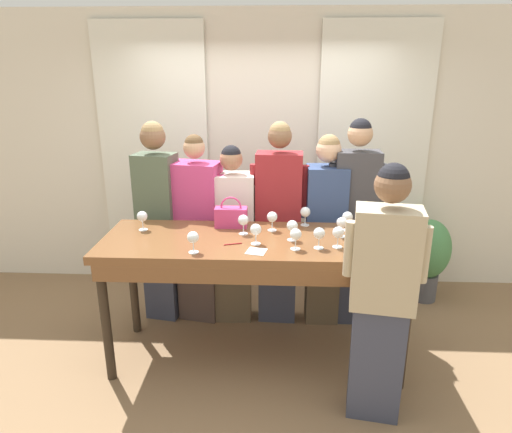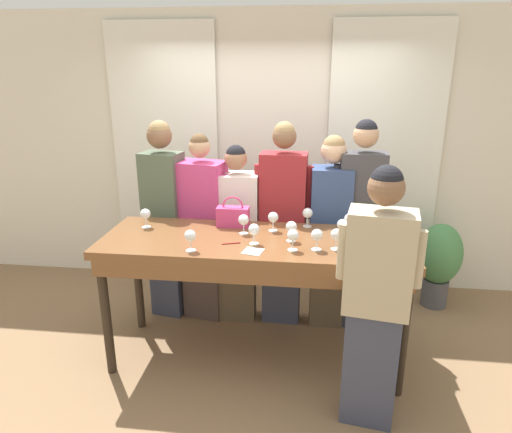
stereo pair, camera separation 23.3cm
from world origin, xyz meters
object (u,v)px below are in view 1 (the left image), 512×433
at_px(guest_striped_shirt, 278,223).
at_px(wine_glass_back_right, 342,223).
at_px(wine_glass_back_mid, 142,217).
at_px(wine_glass_front_mid, 292,226).
at_px(wine_glass_by_bottle, 319,234).
at_px(wine_glass_center_mid, 347,217).
at_px(wine_glass_by_handbag, 256,230).
at_px(handbag, 231,216).
at_px(wine_glass_near_host, 338,233).
at_px(guest_navy_coat, 325,229).
at_px(tasting_bar, 255,253).
at_px(guest_cream_sweater, 232,235).
at_px(host_pouring, 382,294).
at_px(guest_pink_top, 198,230).
at_px(wine_glass_back_left, 243,221).
at_px(wine_glass_front_right, 193,238).
at_px(wine_glass_front_left, 272,217).
at_px(wine_bottle, 409,243).
at_px(guest_beige_cap, 354,221).
at_px(guest_olive_jacket, 159,219).
at_px(wine_glass_center_right, 296,235).
at_px(potted_plant, 428,254).
at_px(wine_glass_center_left, 305,213).

bearing_deg(guest_striped_shirt, wine_glass_back_right, -48.44).
bearing_deg(wine_glass_back_mid, wine_glass_front_mid, -8.13).
height_order(wine_glass_back_mid, wine_glass_by_bottle, same).
distance_m(wine_glass_center_mid, wine_glass_back_mid, 1.61).
bearing_deg(wine_glass_by_handbag, handbag, 120.43).
distance_m(wine_glass_near_host, guest_navy_coat, 0.79).
bearing_deg(tasting_bar, guest_striped_shirt, 74.76).
distance_m(guest_cream_sweater, host_pouring, 1.61).
distance_m(wine_glass_by_bottle, guest_pink_top, 1.30).
relative_size(wine_glass_back_left, guest_navy_coat, 0.09).
distance_m(wine_glass_front_mid, wine_glass_front_right, 0.74).
bearing_deg(guest_pink_top, wine_glass_by_bottle, -37.67).
bearing_deg(wine_glass_center_mid, handbag, 177.05).
height_order(guest_cream_sweater, guest_striped_shirt, guest_striped_shirt).
height_order(wine_glass_front_left, wine_glass_front_mid, same).
xyz_separation_m(wine_glass_front_right, wine_glass_back_left, (0.32, 0.38, 0.00)).
xyz_separation_m(wine_bottle, guest_beige_cap, (-0.20, 0.95, -0.18)).
bearing_deg(guest_striped_shirt, wine_glass_front_mid, -81.00).
bearing_deg(guest_navy_coat, guest_olive_jacket, -180.00).
relative_size(wine_glass_front_left, host_pouring, 0.09).
relative_size(wine_bottle, guest_cream_sweater, 0.20).
bearing_deg(guest_cream_sweater, guest_navy_coat, 0.00).
distance_m(wine_glass_center_right, wine_glass_back_right, 0.45).
height_order(wine_glass_front_right, wine_glass_back_right, same).
distance_m(wine_glass_back_mid, guest_pink_top, 0.64).
distance_m(tasting_bar, guest_olive_jacket, 1.10).
distance_m(wine_glass_center_mid, wine_glass_center_right, 0.58).
xyz_separation_m(wine_glass_by_bottle, guest_cream_sweater, (-0.69, 0.78, -0.31)).
bearing_deg(wine_glass_back_mid, tasting_bar, -11.01).
distance_m(wine_glass_back_right, host_pouring, 0.73).
relative_size(wine_glass_front_left, wine_glass_near_host, 1.00).
bearing_deg(guest_pink_top, wine_glass_near_host, -33.37).
bearing_deg(handbag, wine_glass_center_right, -42.22).
relative_size(handbag, potted_plant, 0.30).
distance_m(wine_glass_near_host, guest_striped_shirt, 0.88).
bearing_deg(wine_glass_by_handbag, potted_plant, 34.92).
height_order(wine_glass_back_mid, guest_beige_cap, guest_beige_cap).
bearing_deg(wine_glass_front_left, wine_bottle, -29.86).
height_order(wine_glass_front_left, wine_glass_center_left, same).
relative_size(handbag, wine_glass_by_bottle, 1.66).
relative_size(wine_glass_center_mid, guest_striped_shirt, 0.08).
bearing_deg(potted_plant, guest_navy_coat, -157.95).
bearing_deg(host_pouring, wine_glass_back_mid, 156.62).
distance_m(wine_bottle, wine_glass_near_host, 0.48).
xyz_separation_m(wine_glass_front_mid, wine_glass_center_left, (0.12, 0.34, -0.00)).
relative_size(wine_glass_back_mid, guest_cream_sweater, 0.09).
bearing_deg(wine_glass_front_mid, guest_striped_shirt, 99.00).
height_order(wine_glass_front_mid, guest_cream_sweater, guest_cream_sweater).
bearing_deg(wine_glass_front_left, wine_glass_back_right, -12.02).
height_order(wine_glass_back_right, guest_pink_top, guest_pink_top).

